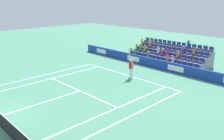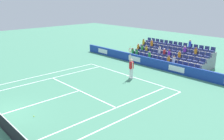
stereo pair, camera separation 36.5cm
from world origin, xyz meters
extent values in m
cube|color=white|center=(0.00, -11.89, 0.00)|extent=(10.97, 0.10, 0.01)
cube|color=white|center=(0.00, -6.40, 0.00)|extent=(8.23, 0.10, 0.01)
cube|color=white|center=(0.00, -3.20, 0.00)|extent=(0.10, 6.40, 0.01)
cube|color=white|center=(4.12, -5.95, 0.00)|extent=(0.10, 11.89, 0.01)
cube|color=white|center=(-4.12, -5.95, 0.00)|extent=(0.10, 11.89, 0.01)
cube|color=white|center=(5.49, -5.95, 0.00)|extent=(0.10, 11.89, 0.01)
cube|color=white|center=(-5.49, -5.95, 0.00)|extent=(0.10, 11.89, 0.01)
cube|color=white|center=(0.00, -11.79, 0.00)|extent=(0.10, 0.20, 0.01)
cube|color=#193899|center=(0.00, -15.75, 0.47)|extent=(21.23, 0.20, 0.93)
cube|color=white|center=(-2.65, -15.64, 0.47)|extent=(1.70, 0.01, 0.52)
cube|color=white|center=(2.65, -15.64, 0.47)|extent=(1.70, 0.01, 0.52)
cube|color=white|center=(7.96, -15.64, 0.47)|extent=(1.70, 0.01, 0.52)
cylinder|color=white|center=(-0.82, -11.50, 0.45)|extent=(0.16, 0.16, 0.90)
cylinder|color=white|center=(-0.58, -11.54, 0.45)|extent=(0.16, 0.16, 0.90)
cube|color=white|center=(-0.82, -11.50, 0.04)|extent=(0.16, 0.28, 0.08)
cube|color=white|center=(-0.58, -11.54, 0.04)|extent=(0.16, 0.28, 0.08)
cube|color=red|center=(-0.70, -11.52, 1.20)|extent=(0.27, 0.39, 0.60)
sphere|color=beige|center=(-0.70, -11.52, 1.66)|extent=(0.24, 0.24, 0.24)
cylinder|color=beige|center=(-0.48, -11.55, 1.81)|extent=(0.09, 0.09, 0.62)
cylinder|color=beige|center=(-0.91, -11.43, 1.22)|extent=(0.09, 0.09, 0.56)
cylinder|color=black|center=(-0.48, -11.55, 2.26)|extent=(0.04, 0.04, 0.28)
torus|color=red|center=(-0.48, -11.55, 2.54)|extent=(0.08, 0.31, 0.31)
sphere|color=#D1E533|center=(-0.48, -11.55, 2.82)|extent=(0.07, 0.07, 0.07)
cube|color=gray|center=(0.00, -16.82, 0.21)|extent=(8.68, 0.95, 0.42)
cube|color=navy|center=(-4.03, -16.82, 0.52)|extent=(0.48, 0.44, 0.20)
cube|color=navy|center=(-4.03, -17.02, 0.77)|extent=(0.48, 0.04, 0.30)
cube|color=navy|center=(-3.41, -16.82, 0.52)|extent=(0.48, 0.44, 0.20)
cube|color=navy|center=(-3.41, -17.02, 0.77)|extent=(0.48, 0.04, 0.30)
cube|color=navy|center=(-2.79, -16.82, 0.52)|extent=(0.48, 0.44, 0.20)
cube|color=navy|center=(-2.79, -17.02, 0.77)|extent=(0.48, 0.04, 0.30)
cube|color=navy|center=(-2.17, -16.82, 0.52)|extent=(0.48, 0.44, 0.20)
cube|color=navy|center=(-2.17, -17.02, 0.77)|extent=(0.48, 0.04, 0.30)
cube|color=navy|center=(-1.55, -16.82, 0.52)|extent=(0.48, 0.44, 0.20)
cube|color=navy|center=(-1.55, -17.02, 0.77)|extent=(0.48, 0.04, 0.30)
cube|color=navy|center=(-0.93, -16.82, 0.52)|extent=(0.48, 0.44, 0.20)
cube|color=navy|center=(-0.93, -17.02, 0.77)|extent=(0.48, 0.04, 0.30)
cube|color=navy|center=(-0.31, -16.82, 0.52)|extent=(0.48, 0.44, 0.20)
cube|color=navy|center=(-0.31, -17.02, 0.77)|extent=(0.48, 0.04, 0.30)
cube|color=navy|center=(0.31, -16.82, 0.52)|extent=(0.48, 0.44, 0.20)
cube|color=navy|center=(0.31, -17.02, 0.77)|extent=(0.48, 0.04, 0.30)
cube|color=navy|center=(0.93, -16.82, 0.52)|extent=(0.48, 0.44, 0.20)
cube|color=navy|center=(0.93, -17.02, 0.77)|extent=(0.48, 0.04, 0.30)
cube|color=navy|center=(1.55, -16.82, 0.52)|extent=(0.48, 0.44, 0.20)
cube|color=navy|center=(1.55, -17.02, 0.77)|extent=(0.48, 0.04, 0.30)
cube|color=navy|center=(2.17, -16.82, 0.52)|extent=(0.48, 0.44, 0.20)
cube|color=navy|center=(2.17, -17.02, 0.77)|extent=(0.48, 0.04, 0.30)
cube|color=navy|center=(2.79, -16.82, 0.52)|extent=(0.48, 0.44, 0.20)
cube|color=navy|center=(2.79, -17.02, 0.77)|extent=(0.48, 0.04, 0.30)
cube|color=navy|center=(3.41, -16.82, 0.52)|extent=(0.48, 0.44, 0.20)
cube|color=navy|center=(3.41, -17.02, 0.77)|extent=(0.48, 0.04, 0.30)
cube|color=navy|center=(4.03, -16.82, 0.52)|extent=(0.48, 0.44, 0.20)
cube|color=navy|center=(4.03, -17.02, 0.77)|extent=(0.48, 0.04, 0.30)
cube|color=gray|center=(0.00, -17.77, 0.42)|extent=(8.68, 0.95, 0.84)
cube|color=navy|center=(-4.03, -17.77, 0.94)|extent=(0.48, 0.44, 0.20)
cube|color=navy|center=(-4.03, -17.97, 1.19)|extent=(0.48, 0.04, 0.30)
cube|color=navy|center=(-3.41, -17.77, 0.94)|extent=(0.48, 0.44, 0.20)
cube|color=navy|center=(-3.41, -17.97, 1.19)|extent=(0.48, 0.04, 0.30)
cube|color=navy|center=(-2.79, -17.77, 0.94)|extent=(0.48, 0.44, 0.20)
cube|color=navy|center=(-2.79, -17.97, 1.19)|extent=(0.48, 0.04, 0.30)
cube|color=navy|center=(-2.17, -17.77, 0.94)|extent=(0.48, 0.44, 0.20)
cube|color=navy|center=(-2.17, -17.97, 1.19)|extent=(0.48, 0.04, 0.30)
cube|color=navy|center=(-1.55, -17.77, 0.94)|extent=(0.48, 0.44, 0.20)
cube|color=navy|center=(-1.55, -17.97, 1.19)|extent=(0.48, 0.04, 0.30)
cube|color=navy|center=(-0.93, -17.77, 0.94)|extent=(0.48, 0.44, 0.20)
cube|color=navy|center=(-0.93, -17.97, 1.19)|extent=(0.48, 0.04, 0.30)
cube|color=navy|center=(-0.31, -17.77, 0.94)|extent=(0.48, 0.44, 0.20)
cube|color=navy|center=(-0.31, -17.97, 1.19)|extent=(0.48, 0.04, 0.30)
cube|color=navy|center=(0.31, -17.77, 0.94)|extent=(0.48, 0.44, 0.20)
cube|color=navy|center=(0.31, -17.97, 1.19)|extent=(0.48, 0.04, 0.30)
cube|color=navy|center=(0.93, -17.77, 0.94)|extent=(0.48, 0.44, 0.20)
cube|color=navy|center=(0.93, -17.97, 1.19)|extent=(0.48, 0.04, 0.30)
cube|color=navy|center=(1.55, -17.77, 0.94)|extent=(0.48, 0.44, 0.20)
cube|color=navy|center=(1.55, -17.97, 1.19)|extent=(0.48, 0.04, 0.30)
cube|color=navy|center=(2.17, -17.77, 0.94)|extent=(0.48, 0.44, 0.20)
cube|color=navy|center=(2.17, -17.97, 1.19)|extent=(0.48, 0.04, 0.30)
cube|color=navy|center=(2.79, -17.77, 0.94)|extent=(0.48, 0.44, 0.20)
cube|color=navy|center=(2.79, -17.97, 1.19)|extent=(0.48, 0.04, 0.30)
cube|color=navy|center=(3.41, -17.77, 0.94)|extent=(0.48, 0.44, 0.20)
cube|color=navy|center=(3.41, -17.97, 1.19)|extent=(0.48, 0.04, 0.30)
cube|color=navy|center=(4.03, -17.77, 0.94)|extent=(0.48, 0.44, 0.20)
cube|color=navy|center=(4.03, -17.97, 1.19)|extent=(0.48, 0.04, 0.30)
cube|color=gray|center=(0.00, -18.72, 0.63)|extent=(8.68, 0.95, 1.26)
cube|color=navy|center=(-4.03, -18.72, 1.36)|extent=(0.48, 0.44, 0.20)
cube|color=navy|center=(-4.03, -18.92, 1.61)|extent=(0.48, 0.04, 0.30)
cube|color=navy|center=(-3.41, -18.72, 1.36)|extent=(0.48, 0.44, 0.20)
cube|color=navy|center=(-3.41, -18.92, 1.61)|extent=(0.48, 0.04, 0.30)
cube|color=navy|center=(-2.79, -18.72, 1.36)|extent=(0.48, 0.44, 0.20)
cube|color=navy|center=(-2.79, -18.92, 1.61)|extent=(0.48, 0.04, 0.30)
cube|color=navy|center=(-2.17, -18.72, 1.36)|extent=(0.48, 0.44, 0.20)
cube|color=navy|center=(-2.17, -18.92, 1.61)|extent=(0.48, 0.04, 0.30)
cube|color=navy|center=(-1.55, -18.72, 1.36)|extent=(0.48, 0.44, 0.20)
cube|color=navy|center=(-1.55, -18.92, 1.61)|extent=(0.48, 0.04, 0.30)
cube|color=navy|center=(-0.93, -18.72, 1.36)|extent=(0.48, 0.44, 0.20)
cube|color=navy|center=(-0.93, -18.92, 1.61)|extent=(0.48, 0.04, 0.30)
cube|color=navy|center=(-0.31, -18.72, 1.36)|extent=(0.48, 0.44, 0.20)
cube|color=navy|center=(-0.31, -18.92, 1.61)|extent=(0.48, 0.04, 0.30)
cube|color=navy|center=(0.31, -18.72, 1.36)|extent=(0.48, 0.44, 0.20)
cube|color=navy|center=(0.31, -18.92, 1.61)|extent=(0.48, 0.04, 0.30)
cube|color=navy|center=(0.93, -18.72, 1.36)|extent=(0.48, 0.44, 0.20)
cube|color=navy|center=(0.93, -18.92, 1.61)|extent=(0.48, 0.04, 0.30)
cube|color=navy|center=(1.55, -18.72, 1.36)|extent=(0.48, 0.44, 0.20)
cube|color=navy|center=(1.55, -18.92, 1.61)|extent=(0.48, 0.04, 0.30)
cube|color=navy|center=(2.17, -18.72, 1.36)|extent=(0.48, 0.44, 0.20)
cube|color=navy|center=(2.17, -18.92, 1.61)|extent=(0.48, 0.04, 0.30)
cube|color=navy|center=(2.79, -18.72, 1.36)|extent=(0.48, 0.44, 0.20)
cube|color=navy|center=(2.79, -18.92, 1.61)|extent=(0.48, 0.04, 0.30)
cube|color=navy|center=(3.41, -18.72, 1.36)|extent=(0.48, 0.44, 0.20)
cube|color=navy|center=(3.41, -18.92, 1.61)|extent=(0.48, 0.04, 0.30)
cube|color=navy|center=(4.03, -18.72, 1.36)|extent=(0.48, 0.44, 0.20)
cube|color=navy|center=(4.03, -18.92, 1.61)|extent=(0.48, 0.04, 0.30)
cube|color=gray|center=(0.00, -19.67, 0.84)|extent=(8.68, 0.95, 1.68)
cube|color=navy|center=(-4.03, -19.67, 1.78)|extent=(0.48, 0.44, 0.20)
cube|color=navy|center=(-4.03, -19.87, 2.03)|extent=(0.48, 0.04, 0.30)
cube|color=navy|center=(-3.41, -19.67, 1.78)|extent=(0.48, 0.44, 0.20)
cube|color=navy|center=(-3.41, -19.87, 2.03)|extent=(0.48, 0.04, 0.30)
cube|color=navy|center=(-2.79, -19.67, 1.78)|extent=(0.48, 0.44, 0.20)
cube|color=navy|center=(-2.79, -19.87, 2.03)|extent=(0.48, 0.04, 0.30)
cube|color=navy|center=(-2.17, -19.67, 1.78)|extent=(0.48, 0.44, 0.20)
cube|color=navy|center=(-2.17, -19.87, 2.03)|extent=(0.48, 0.04, 0.30)
cube|color=navy|center=(-1.55, -19.67, 1.78)|extent=(0.48, 0.44, 0.20)
cube|color=navy|center=(-1.55, -19.87, 2.03)|extent=(0.48, 0.04, 0.30)
cube|color=navy|center=(-0.93, -19.67, 1.78)|extent=(0.48, 0.44, 0.20)
cube|color=navy|center=(-0.93, -19.87, 2.03)|extent=(0.48, 0.04, 0.30)
cube|color=navy|center=(-0.31, -19.67, 1.78)|extent=(0.48, 0.44, 0.20)
cube|color=navy|center=(-0.31, -19.87, 2.03)|extent=(0.48, 0.04, 0.30)
cube|color=navy|center=(0.31, -19.67, 1.78)|extent=(0.48, 0.44, 0.20)
cube|color=navy|center=(0.31, -19.87, 2.03)|extent=(0.48, 0.04, 0.30)
cube|color=navy|center=(0.93, -19.67, 1.78)|extent=(0.48, 0.44, 0.20)
cube|color=navy|center=(0.93, -19.87, 2.03)|extent=(0.48, 0.04, 0.30)
cube|color=navy|center=(1.55, -19.67, 1.78)|extent=(0.48, 0.44, 0.20)
cube|color=navy|center=(1.55, -19.87, 2.03)|extent=(0.48, 0.04, 0.30)
cube|color=navy|center=(2.17, -19.67, 1.78)|extent=(0.48, 0.44, 0.20)
cube|color=navy|center=(2.17, -19.87, 2.03)|extent=(0.48, 0.04, 0.30)
cube|color=navy|center=(2.79, -19.67, 1.78)|extent=(0.48, 0.44, 0.20)
cube|color=navy|center=(2.79, -19.87, 2.03)|extent=(0.48, 0.04, 0.30)
cube|color=navy|center=(3.41, -19.67, 1.78)|extent=(0.48, 0.44, 0.20)
cube|color=navy|center=(3.41, -19.87, 2.03)|extent=(0.48, 0.04, 0.30)
cube|color=navy|center=(4.03, -19.67, 1.78)|extent=(0.48, 0.44, 0.20)
cube|color=navy|center=(4.03, -19.87, 2.03)|extent=(0.48, 0.04, 0.30)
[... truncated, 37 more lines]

